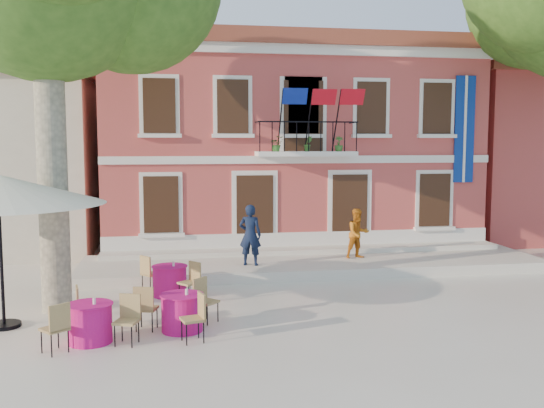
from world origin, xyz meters
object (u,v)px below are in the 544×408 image
Objects in this scene: cafe_table_0 at (90,321)px; cafe_table_1 at (182,311)px; pedestrian_navy at (250,235)px; pedestrian_orange at (358,234)px; cafe_table_3 at (170,279)px.

cafe_table_1 is at bearing 13.90° from cafe_table_0.
cafe_table_0 is at bearing 72.84° from pedestrian_navy.
pedestrian_navy reaches higher than pedestrian_orange.
cafe_table_1 is at bearing 85.68° from pedestrian_navy.
pedestrian_orange is 0.85× the size of cafe_table_1.
cafe_table_3 is (1.51, 3.38, -0.01)m from cafe_table_0.
pedestrian_navy is 1.16× the size of pedestrian_orange.
cafe_table_1 is (-2.04, -4.97, -0.76)m from pedestrian_navy.
pedestrian_orange is at bearing 45.18° from cafe_table_1.
pedestrian_navy is at bearing 175.39° from pedestrian_orange.
pedestrian_navy is 5.43m from cafe_table_1.
cafe_table_0 is at bearing -166.10° from cafe_table_1.
cafe_table_3 is (-2.31, -2.03, -0.77)m from pedestrian_navy.
cafe_table_1 is (-5.45, -5.49, -0.64)m from pedestrian_orange.
pedestrian_navy reaches higher than cafe_table_3.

